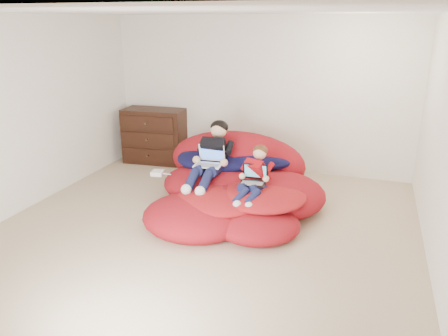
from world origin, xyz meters
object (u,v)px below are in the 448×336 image
(older_boy, at_px, (212,154))
(younger_boy, at_px, (255,174))
(laptop_white, at_px, (210,160))
(beanbag_pile, at_px, (235,185))
(laptop_black, at_px, (254,178))
(dresser, at_px, (155,136))

(older_boy, height_order, younger_boy, older_boy)
(younger_boy, height_order, laptop_white, younger_boy)
(older_boy, bearing_deg, younger_boy, -23.04)
(beanbag_pile, bearing_deg, laptop_black, -46.08)
(younger_boy, bearing_deg, laptop_white, 163.13)
(beanbag_pile, xyz_separation_m, laptop_black, (0.36, -0.37, 0.27))
(dresser, relative_size, younger_boy, 1.21)
(younger_boy, height_order, laptop_black, younger_boy)
(dresser, height_order, laptop_white, dresser)
(beanbag_pile, distance_m, laptop_black, 0.58)
(beanbag_pile, xyz_separation_m, laptop_white, (-0.33, -0.11, 0.36))
(dresser, distance_m, laptop_white, 2.16)
(older_boy, xyz_separation_m, laptop_black, (0.69, -0.35, -0.15))
(dresser, bearing_deg, older_boy, -40.89)
(dresser, bearing_deg, laptop_white, -42.57)
(laptop_black, bearing_deg, dresser, 142.87)
(younger_boy, xyz_separation_m, laptop_white, (-0.69, 0.21, 0.05))
(younger_boy, relative_size, laptop_black, 2.77)
(dresser, distance_m, beanbag_pile, 2.35)
(dresser, relative_size, laptop_white, 2.91)
(dresser, bearing_deg, beanbag_pile, -35.17)
(laptop_black, bearing_deg, younger_boy, 90.00)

